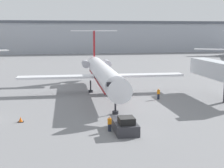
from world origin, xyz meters
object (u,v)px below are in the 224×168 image
airplane_main (103,72)px  jet_bridge (218,70)px  pushback_tug (124,125)px  traffic_cone_left (21,120)px  worker_near_tug (110,124)px  worker_by_wing (158,94)px

airplane_main → jet_bridge: size_ratio=2.42×
pushback_tug → jet_bridge: jet_bridge is taller
traffic_cone_left → worker_near_tug: bearing=-28.0°
worker_by_wing → jet_bridge: jet_bridge is taller
worker_by_wing → traffic_cone_left: 21.59m
traffic_cone_left → jet_bridge: size_ratio=0.05×
pushback_tug → worker_near_tug: 1.58m
worker_near_tug → pushback_tug: bearing=-10.8°
pushback_tug → airplane_main: bearing=88.0°
worker_near_tug → jet_bridge: bearing=34.2°
worker_by_wing → airplane_main: bearing=141.8°
traffic_cone_left → jet_bridge: bearing=15.4°
worker_by_wing → pushback_tug: bearing=-120.9°
worker_by_wing → jet_bridge: 9.90m
jet_bridge → pushback_tug: bearing=-143.0°
worker_by_wing → worker_near_tug: bearing=-125.8°
worker_near_tug → jet_bridge: (19.25, 13.07, 3.61)m
airplane_main → traffic_cone_left: size_ratio=49.58×
worker_near_tug → worker_by_wing: worker_by_wing is taller
worker_near_tug → jet_bridge: 23.55m
airplane_main → worker_by_wing: (7.81, -6.14, -2.70)m
airplane_main → traffic_cone_left: 19.39m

